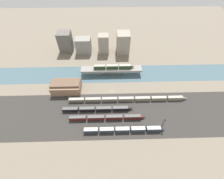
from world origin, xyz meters
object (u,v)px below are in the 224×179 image
train_on_bridge (114,67)px  warehouse_building (66,87)px  train_yard_near (124,130)px  train_yard_far (97,109)px  signal_tower (163,123)px  train_yard_outer (128,99)px  train_yard_mid (107,118)px

train_on_bridge → warehouse_building: bearing=-153.9°
train_yard_near → warehouse_building: size_ratio=2.33×
train_yard_far → signal_tower: signal_tower is taller
train_on_bridge → train_yard_outer: bearing=-72.3°
train_yard_near → signal_tower: size_ratio=5.22×
train_on_bridge → warehouse_building: train_on_bridge is taller
train_yard_outer → train_on_bridge: bearing=107.7°
train_on_bridge → train_yard_outer: (10.78, -33.70, -7.21)m
train_on_bridge → train_yard_mid: bearing=-97.6°
train_on_bridge → train_yard_near: (5.35, -61.46, -7.07)m
train_yard_near → train_yard_far: 26.99m
train_on_bridge → train_yard_far: bearing=-108.5°
train_on_bridge → train_yard_near: train_on_bridge is taller
train_on_bridge → train_yard_near: 62.10m
train_yard_mid → train_on_bridge: bearing=82.4°
train_yard_far → warehouse_building: size_ratio=2.25×
train_yard_far → warehouse_building: 35.88m
warehouse_building → train_yard_outer: bearing=-13.7°
train_yard_mid → train_yard_far: bearing=133.3°
warehouse_building → train_yard_far: bearing=-38.8°
train_yard_far → signal_tower: (47.52, -16.13, 3.87)m
train_yard_outer → train_yard_far: bearing=-159.5°
train_yard_near → train_yard_mid: bearing=140.0°
train_on_bridge → train_yard_outer: size_ratio=0.39×
train_yard_mid → signal_tower: 40.90m
warehouse_building → signal_tower: 84.66m
train_yard_near → train_yard_mid: size_ratio=1.00×
train_on_bridge → train_yard_far: train_on_bridge is taller
train_yard_far → train_yard_outer: 26.94m
train_on_bridge → signal_tower: (33.06, -59.27, -3.34)m
train_on_bridge → signal_tower: size_ratio=3.50×
train_yard_outer → signal_tower: (22.28, -25.56, 3.88)m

